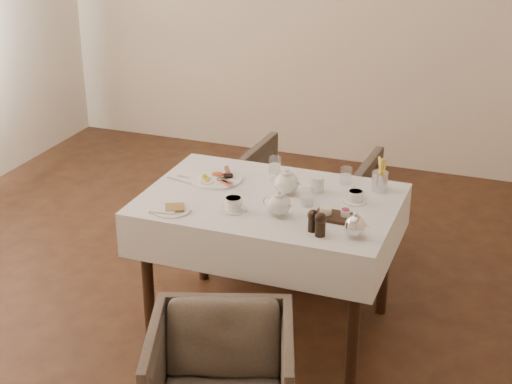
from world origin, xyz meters
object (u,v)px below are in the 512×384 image
object	(u,v)px
armchair_near	(221,384)
breakfast_plate	(217,178)
table	(270,219)
teapot_centre	(286,181)
armchair_far	(306,208)

from	to	relation	value
armchair_near	breakfast_plate	bearing A→B (deg)	94.57
table	armchair_near	bearing A→B (deg)	-83.29
table	armchair_near	distance (m)	0.98
armchair_near	teapot_centre	bearing A→B (deg)	73.62
armchair_near	armchair_far	world-z (taller)	armchair_far
table	armchair_near	size ratio (longest dim) A/B	2.05
breakfast_plate	armchair_far	bearing A→B (deg)	61.80
armchair_far	breakfast_plate	size ratio (longest dim) A/B	2.78
armchair_near	breakfast_plate	xyz separation A→B (m)	(-0.45, 1.04, 0.48)
table	armchair_far	distance (m)	0.83
table	armchair_far	xyz separation A→B (m)	(-0.04, 0.78, -0.28)
armchair_far	table	bearing A→B (deg)	95.33
table	teapot_centre	bearing A→B (deg)	53.59
table	teapot_centre	distance (m)	0.21
table	armchair_near	world-z (taller)	table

